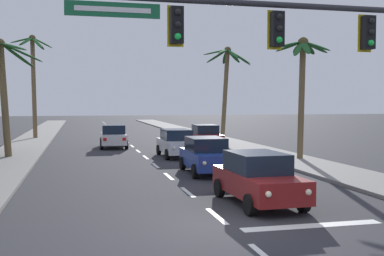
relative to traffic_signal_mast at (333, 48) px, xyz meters
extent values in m
plane|color=#2D2D33|center=(-2.91, 0.28, -4.82)|extent=(220.00, 220.00, 0.00)
cube|color=gray|center=(4.89, 20.28, -4.75)|extent=(3.20, 110.00, 0.14)
cube|color=gray|center=(-10.71, 20.28, -4.75)|extent=(3.20, 110.00, 0.14)
cube|color=silver|center=(-2.91, 1.31, -4.81)|extent=(0.16, 2.00, 0.01)
cube|color=silver|center=(-2.91, 5.11, -4.81)|extent=(0.16, 2.00, 0.01)
cube|color=silver|center=(-2.91, 8.92, -4.81)|extent=(0.16, 2.00, 0.01)
cube|color=silver|center=(-2.91, 12.72, -4.81)|extent=(0.16, 2.00, 0.01)
cube|color=silver|center=(-2.91, 16.53, -4.81)|extent=(0.16, 2.00, 0.01)
cube|color=silver|center=(-2.91, 20.34, -4.81)|extent=(0.16, 2.00, 0.01)
cube|color=silver|center=(-2.91, 24.14, -4.81)|extent=(0.16, 2.00, 0.01)
cube|color=silver|center=(-2.91, 27.95, -4.81)|extent=(0.16, 2.00, 0.01)
cube|color=silver|center=(-2.91, 31.75, -4.81)|extent=(0.16, 2.00, 0.01)
cube|color=silver|center=(-2.91, 35.56, -4.81)|extent=(0.16, 2.00, 0.01)
cube|color=silver|center=(-2.91, 39.37, -4.81)|extent=(0.16, 2.00, 0.01)
cube|color=silver|center=(-2.91, 43.17, -4.81)|extent=(0.16, 2.00, 0.01)
cube|color=silver|center=(-2.91, 46.98, -4.81)|extent=(0.16, 2.00, 0.01)
cube|color=silver|center=(-2.91, 50.78, -4.81)|extent=(0.16, 2.00, 0.01)
cube|color=silver|center=(-2.91, 54.59, -4.81)|extent=(0.16, 2.00, 0.01)
cube|color=silver|center=(-2.91, 58.40, -4.81)|extent=(0.16, 2.00, 0.01)
cube|color=silver|center=(-2.91, 62.20, -4.81)|extent=(0.16, 2.00, 0.01)
cube|color=silver|center=(-2.91, 66.01, -4.81)|extent=(0.16, 2.00, 0.01)
cube|color=silver|center=(-2.91, 69.81, -4.81)|extent=(0.16, 2.00, 0.01)
cube|color=silver|center=(-0.71, -0.32, -4.81)|extent=(4.00, 0.44, 0.01)
cylinder|color=#2D2D33|center=(-1.64, 0.01, 1.08)|extent=(10.88, 0.16, 0.16)
cube|color=black|center=(1.08, -0.01, 0.44)|extent=(0.32, 0.26, 0.92)
sphere|color=black|center=(1.08, -0.15, 0.74)|extent=(0.17, 0.17, 0.17)
sphere|color=black|center=(1.08, -0.15, 0.44)|extent=(0.17, 0.17, 0.17)
sphere|color=#1EE54C|center=(1.08, -0.15, 0.14)|extent=(0.17, 0.17, 0.17)
cube|color=yellow|center=(1.08, 0.15, 0.44)|extent=(0.42, 0.03, 1.04)
cube|color=black|center=(-1.64, -0.01, 0.44)|extent=(0.32, 0.26, 0.92)
sphere|color=black|center=(-1.64, -0.15, 0.74)|extent=(0.17, 0.17, 0.17)
sphere|color=black|center=(-1.64, -0.15, 0.44)|extent=(0.17, 0.17, 0.17)
sphere|color=#1EE54C|center=(-1.64, -0.15, 0.14)|extent=(0.17, 0.17, 0.17)
cube|color=yellow|center=(-1.64, 0.15, 0.44)|extent=(0.42, 0.03, 1.04)
cube|color=black|center=(-4.36, -0.01, 0.44)|extent=(0.32, 0.26, 0.92)
sphere|color=black|center=(-4.36, -0.15, 0.74)|extent=(0.17, 0.17, 0.17)
sphere|color=black|center=(-4.36, -0.15, 0.44)|extent=(0.17, 0.17, 0.17)
sphere|color=#1EE54C|center=(-4.36, -0.15, 0.14)|extent=(0.17, 0.17, 0.17)
cube|color=yellow|center=(-4.36, 0.15, 0.44)|extent=(0.42, 0.03, 1.04)
cube|color=#146038|center=(-5.94, 0.01, 0.76)|extent=(2.31, 0.05, 0.36)
cube|color=white|center=(-5.94, -0.02, 0.76)|extent=(1.85, 0.01, 0.12)
cube|color=maroon|center=(-1.12, 2.59, -4.14)|extent=(1.89, 4.35, 0.72)
cube|color=black|center=(-1.13, 2.74, -3.46)|extent=(1.66, 2.25, 0.64)
cylinder|color=black|center=(-0.22, 1.20, -4.50)|extent=(0.24, 0.65, 0.64)
cylinder|color=black|center=(-1.94, 1.15, -4.50)|extent=(0.24, 0.65, 0.64)
cylinder|color=black|center=(-0.30, 4.03, -4.50)|extent=(0.24, 0.65, 0.64)
cylinder|color=black|center=(-2.03, 3.98, -4.50)|extent=(0.24, 0.65, 0.64)
sphere|color=#F9EFC6|center=(-0.44, 0.44, -4.06)|extent=(0.18, 0.18, 0.18)
sphere|color=#F9EFC6|center=(-1.68, 0.40, -4.06)|extent=(0.18, 0.18, 0.18)
cube|color=red|center=(-0.53, 4.77, -4.04)|extent=(0.24, 0.07, 0.20)
cube|color=red|center=(-1.85, 4.73, -4.04)|extent=(0.24, 0.07, 0.20)
cube|color=navy|center=(-1.02, 9.45, -4.14)|extent=(1.85, 4.34, 0.72)
cube|color=black|center=(-1.02, 9.60, -3.46)|extent=(1.65, 2.23, 0.64)
cylinder|color=black|center=(-0.19, 8.02, -4.50)|extent=(0.23, 0.64, 0.64)
cylinder|color=black|center=(-1.91, 8.05, -4.50)|extent=(0.23, 0.64, 0.64)
cylinder|color=black|center=(-0.13, 10.85, -4.50)|extent=(0.23, 0.64, 0.64)
cylinder|color=black|center=(-1.85, 10.89, -4.50)|extent=(0.23, 0.64, 0.64)
sphere|color=#F9EFC6|center=(-0.45, 7.27, -4.06)|extent=(0.18, 0.18, 0.18)
sphere|color=#F9EFC6|center=(-1.69, 7.30, -4.06)|extent=(0.18, 0.18, 0.18)
cube|color=red|center=(-0.31, 11.60, -4.04)|extent=(0.24, 0.07, 0.20)
cube|color=red|center=(-1.63, 11.63, -4.04)|extent=(0.24, 0.07, 0.20)
cube|color=silver|center=(-1.03, 16.32, -4.14)|extent=(1.81, 4.32, 0.72)
cube|color=black|center=(-1.04, 16.47, -3.46)|extent=(1.63, 2.22, 0.64)
cylinder|color=black|center=(-0.15, 14.91, -4.50)|extent=(0.23, 0.64, 0.64)
cylinder|color=black|center=(-1.88, 14.89, -4.50)|extent=(0.23, 0.64, 0.64)
cylinder|color=black|center=(-0.19, 17.75, -4.50)|extent=(0.23, 0.64, 0.64)
cylinder|color=black|center=(-1.91, 17.72, -4.50)|extent=(0.23, 0.64, 0.64)
sphere|color=#F9EFC6|center=(-0.39, 14.15, -4.06)|extent=(0.18, 0.18, 0.18)
sphere|color=#F9EFC6|center=(-1.63, 14.14, -4.06)|extent=(0.18, 0.18, 0.18)
cube|color=red|center=(-0.40, 18.48, -4.04)|extent=(0.24, 0.06, 0.20)
cube|color=red|center=(-1.72, 18.47, -4.04)|extent=(0.24, 0.06, 0.20)
cube|color=silver|center=(-4.37, 23.23, -4.14)|extent=(1.91, 4.36, 0.72)
cube|color=black|center=(-4.38, 23.08, -3.46)|extent=(1.68, 2.26, 0.64)
cylinder|color=black|center=(-5.18, 24.68, -4.50)|extent=(0.24, 0.65, 0.64)
cylinder|color=black|center=(-3.46, 24.61, -4.50)|extent=(0.24, 0.65, 0.64)
cylinder|color=black|center=(-5.28, 21.84, -4.50)|extent=(0.24, 0.65, 0.64)
cylinder|color=black|center=(-3.56, 21.78, -4.50)|extent=(0.24, 0.65, 0.64)
sphere|color=#B2B2AD|center=(-4.91, 25.42, -4.06)|extent=(0.18, 0.18, 0.18)
sphere|color=#B2B2AD|center=(-3.67, 25.37, -4.06)|extent=(0.18, 0.18, 0.18)
cube|color=red|center=(-5.11, 21.09, -4.04)|extent=(0.24, 0.07, 0.20)
cube|color=red|center=(-3.79, 21.05, -4.04)|extent=(0.24, 0.07, 0.20)
cube|color=maroon|center=(2.21, 21.62, -4.14)|extent=(1.93, 4.37, 0.72)
cube|color=black|center=(2.21, 21.77, -3.46)|extent=(1.69, 2.26, 0.64)
cylinder|color=black|center=(3.01, 20.16, -4.50)|extent=(0.25, 0.65, 0.64)
cylinder|color=black|center=(1.29, 20.23, -4.50)|extent=(0.25, 0.65, 0.64)
cylinder|color=black|center=(3.13, 23.00, -4.50)|extent=(0.25, 0.65, 0.64)
cylinder|color=black|center=(1.40, 23.07, -4.50)|extent=(0.25, 0.65, 0.64)
sphere|color=#B2B2AD|center=(2.74, 19.42, -4.06)|extent=(0.18, 0.18, 0.18)
sphere|color=#B2B2AD|center=(1.50, 19.47, -4.06)|extent=(0.18, 0.18, 0.18)
cube|color=red|center=(2.95, 23.75, -4.04)|extent=(0.24, 0.07, 0.20)
cube|color=red|center=(1.63, 23.80, -4.04)|extent=(0.24, 0.07, 0.20)
cylinder|color=brown|center=(-11.05, 17.71, -1.48)|extent=(0.74, 0.40, 6.69)
ellipsoid|color=#1E5123|center=(-10.05, 17.85, 1.44)|extent=(2.45, 0.69, 1.17)
ellipsoid|color=#1E5123|center=(-10.33, 18.37, 1.30)|extent=(2.08, 1.68, 1.46)
ellipsoid|color=#1E5123|center=(-11.40, 18.87, 1.41)|extent=(0.75, 2.43, 1.23)
ellipsoid|color=#1E5123|center=(-10.39, 16.76, 1.67)|extent=(1.98, 2.18, 0.72)
sphere|color=#4C4223|center=(-11.22, 17.71, 1.92)|extent=(0.60, 0.60, 0.60)
cylinder|color=brown|center=(-10.75, 32.94, -0.31)|extent=(0.50, 0.38, 9.02)
ellipsoid|color=#236028|center=(-9.95, 33.03, 3.87)|extent=(1.82, 0.58, 0.99)
ellipsoid|color=#236028|center=(-10.36, 33.67, 3.84)|extent=(1.27, 1.72, 1.04)
ellipsoid|color=#236028|center=(-11.44, 33.61, 4.01)|extent=(1.59, 1.64, 0.71)
ellipsoid|color=#236028|center=(-11.74, 32.89, 4.03)|extent=(1.92, 0.51, 0.67)
ellipsoid|color=#236028|center=(-11.17, 32.14, 3.90)|extent=(1.12, 1.83, 0.92)
ellipsoid|color=#236028|center=(-10.36, 32.26, 3.79)|extent=(1.28, 1.65, 1.14)
sphere|color=#4C4223|center=(-10.81, 32.94, 4.25)|extent=(0.60, 0.60, 0.60)
cylinder|color=brown|center=(5.47, 12.85, -1.49)|extent=(0.45, 0.34, 6.65)
ellipsoid|color=#1E5123|center=(6.29, 12.85, 1.63)|extent=(1.57, 0.40, 0.73)
ellipsoid|color=#1E5123|center=(6.12, 13.33, 1.63)|extent=(1.47, 1.31, 0.73)
ellipsoid|color=#1E5123|center=(5.62, 13.62, 1.68)|extent=(0.59, 1.64, 0.63)
ellipsoid|color=#1E5123|center=(4.90, 13.31, 1.69)|extent=(1.53, 1.26, 0.62)
ellipsoid|color=#1E5123|center=(4.74, 12.92, 1.74)|extent=(1.65, 0.54, 0.51)
ellipsoid|color=#1E5123|center=(5.05, 12.38, 1.47)|extent=(1.30, 1.29, 1.03)
ellipsoid|color=#1E5123|center=(5.36, 12.17, 1.51)|extent=(0.75, 1.53, 0.96)
ellipsoid|color=#1E5123|center=(6.10, 12.35, 1.63)|extent=(1.44, 1.35, 0.72)
sphere|color=#4C4223|center=(5.53, 12.85, 1.88)|extent=(0.60, 0.60, 0.60)
cylinder|color=brown|center=(5.61, 27.77, -0.90)|extent=(0.83, 0.38, 7.84)
ellipsoid|color=#1E5123|center=(6.83, 27.57, 2.43)|extent=(2.14, 0.80, 1.49)
ellipsoid|color=#1E5123|center=(6.65, 28.54, 2.62)|extent=(1.93, 1.87, 1.12)
ellipsoid|color=#1E5123|center=(5.99, 28.85, 2.58)|extent=(0.70, 2.29, 1.20)
ellipsoid|color=#1E5123|center=(5.11, 28.59, 2.58)|extent=(1.80, 1.95, 1.18)
ellipsoid|color=#1E5123|center=(4.67, 27.55, 2.83)|extent=(2.44, 0.84, 0.70)
ellipsoid|color=#1E5123|center=(5.14, 26.81, 2.83)|extent=(1.74, 2.18, 0.69)
ellipsoid|color=#1E5123|center=(5.93, 26.65, 2.63)|extent=(0.58, 2.32, 1.09)
ellipsoid|color=#1E5123|center=(6.68, 27.17, 2.46)|extent=(1.97, 1.57, 1.43)
sphere|color=#4C4223|center=(5.84, 27.77, 3.06)|extent=(0.60, 0.60, 0.60)
camera|label=1|loc=(-6.77, -11.78, -1.50)|focal=44.23mm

